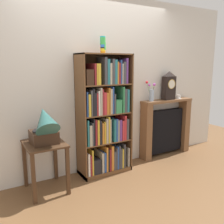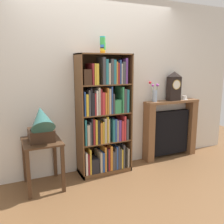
{
  "view_description": "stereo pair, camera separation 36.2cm",
  "coord_description": "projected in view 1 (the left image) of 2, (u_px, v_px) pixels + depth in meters",
  "views": [
    {
      "loc": [
        -1.67,
        -2.93,
        1.62
      ],
      "look_at": [
        0.13,
        0.13,
        0.91
      ],
      "focal_mm": 39.26,
      "sensor_mm": 36.0,
      "label": 1
    },
    {
      "loc": [
        -1.35,
        -3.1,
        1.62
      ],
      "look_at": [
        0.13,
        0.13,
        0.91
      ],
      "focal_mm": 39.26,
      "sensor_mm": 36.0,
      "label": 2
    }
  ],
  "objects": [
    {
      "name": "mantel_clock",
      "position": [
        169.0,
        85.0,
        4.2
      ],
      "size": [
        0.22,
        0.14,
        0.49
      ],
      "color": "black",
      "rests_on": "fireplace_mantel"
    },
    {
      "name": "wall_back",
      "position": [
        108.0,
        84.0,
        3.76
      ],
      "size": [
        4.77,
        0.08,
        2.6
      ],
      "primitive_type": "cube",
      "color": "silver",
      "rests_on": "ground"
    },
    {
      "name": "fireplace_mantel",
      "position": [
        165.0,
        128.0,
        4.35
      ],
      "size": [
        1.01,
        0.21,
        1.0
      ],
      "color": "brown",
      "rests_on": "ground"
    },
    {
      "name": "ground_plane",
      "position": [
        109.0,
        175.0,
        3.63
      ],
      "size": [
        7.77,
        6.4,
        0.02
      ],
      "primitive_type": "cube",
      "color": "brown"
    },
    {
      "name": "side_table_left",
      "position": [
        45.0,
        154.0,
        3.1
      ],
      "size": [
        0.48,
        0.56,
        0.64
      ],
      "color": "#472D1C",
      "rests_on": "ground"
    },
    {
      "name": "flower_vase",
      "position": [
        151.0,
        93.0,
        4.03
      ],
      "size": [
        0.15,
        0.14,
        0.34
      ],
      "color": "#99B2D1",
      "rests_on": "fireplace_mantel"
    },
    {
      "name": "gramophone",
      "position": [
        45.0,
        126.0,
        2.96
      ],
      "size": [
        0.31,
        0.48,
        0.54
      ],
      "color": "#382316",
      "rests_on": "side_table_left"
    },
    {
      "name": "cup_stack",
      "position": [
        103.0,
        45.0,
        3.4
      ],
      "size": [
        0.08,
        0.08,
        0.23
      ],
      "color": "orange",
      "rests_on": "bookshelf"
    },
    {
      "name": "bookshelf",
      "position": [
        105.0,
        119.0,
        3.56
      ],
      "size": [
        0.77,
        0.35,
        1.75
      ],
      "color": "brown",
      "rests_on": "ground"
    },
    {
      "name": "teacup_with_saucer",
      "position": [
        178.0,
        97.0,
        4.36
      ],
      "size": [
        0.13,
        0.12,
        0.07
      ],
      "color": "white",
      "rests_on": "fireplace_mantel"
    }
  ]
}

